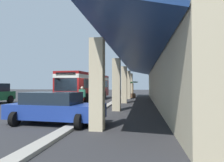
% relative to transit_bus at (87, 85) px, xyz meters
% --- Properties ---
extents(ground, '(120.00, 120.00, 0.00)m').
position_rel_transit_bus_xyz_m(ground, '(5.47, 8.61, -1.85)').
color(ground, '#2D2D30').
extents(curb_strip, '(35.64, 0.50, 0.12)m').
position_rel_transit_bus_xyz_m(curb_strip, '(2.75, 3.50, -1.79)').
color(curb_strip, '#9E998E').
rests_on(curb_strip, ground).
extents(plaza_building, '(30.00, 14.60, 7.28)m').
position_rel_transit_bus_xyz_m(plaza_building, '(2.75, 13.13, 1.79)').
color(plaza_building, '#C6B793').
rests_on(plaza_building, ground).
extents(transit_bus, '(11.36, 3.37, 3.34)m').
position_rel_transit_bus_xyz_m(transit_bus, '(0.00, 0.00, 0.00)').
color(transit_bus, maroon).
rests_on(transit_bus, ground).
extents(parked_sedan_charcoal, '(4.47, 2.14, 1.47)m').
position_rel_transit_bus_xyz_m(parked_sedan_charcoal, '(-8.72, -6.52, -1.10)').
color(parked_sedan_charcoal, '#232328').
rests_on(parked_sedan_charcoal, ground).
extents(parked_sedan_blue, '(2.64, 4.51, 1.47)m').
position_rel_transit_bus_xyz_m(parked_sedan_blue, '(13.69, 2.42, -1.10)').
color(parked_sedan_blue, navy).
rests_on(parked_sedan_blue, ground).
extents(pedestrian, '(0.37, 0.63, 1.69)m').
position_rel_transit_bus_xyz_m(pedestrian, '(7.42, 1.74, -0.90)').
color(pedestrian, '#726651').
rests_on(pedestrian, ground).
extents(potted_palm, '(1.83, 1.63, 2.36)m').
position_rel_transit_bus_xyz_m(potted_palm, '(-5.48, 5.14, -1.14)').
color(potted_palm, brown).
rests_on(potted_palm, ground).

